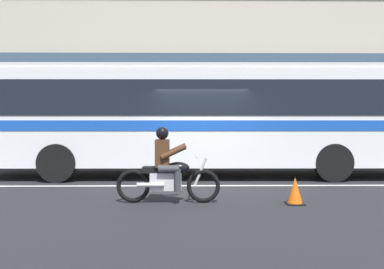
% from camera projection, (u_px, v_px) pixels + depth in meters
% --- Properties ---
extents(ground_plane, '(60.00, 60.00, 0.00)m').
position_uv_depth(ground_plane, '(202.00, 182.00, 11.33)').
color(ground_plane, black).
extents(sidewalk_curb, '(28.00, 3.80, 0.15)m').
position_uv_depth(sidewalk_curb, '(197.00, 159.00, 16.42)').
color(sidewalk_curb, '#B7B2A8').
rests_on(sidewalk_curb, ground_plane).
extents(lane_center_stripe, '(26.60, 0.14, 0.01)m').
position_uv_depth(lane_center_stripe, '(203.00, 186.00, 10.73)').
color(lane_center_stripe, silver).
rests_on(lane_center_stripe, ground_plane).
extents(office_building_facade, '(28.00, 0.89, 10.83)m').
position_uv_depth(office_building_facade, '(196.00, 33.00, 18.46)').
color(office_building_facade, '#B2A893').
rests_on(office_building_facade, ground_plane).
extents(transit_bus, '(12.81, 2.70, 3.22)m').
position_uv_depth(transit_bus, '(202.00, 113.00, 12.44)').
color(transit_bus, white).
rests_on(transit_bus, ground_plane).
extents(motorcycle_with_rider, '(2.14, 0.64, 1.56)m').
position_uv_depth(motorcycle_with_rider, '(168.00, 171.00, 8.62)').
color(motorcycle_with_rider, black).
rests_on(motorcycle_with_rider, ground_plane).
extents(fire_hydrant, '(0.22, 0.30, 0.75)m').
position_uv_depth(fire_hydrant, '(225.00, 150.00, 15.41)').
color(fire_hydrant, red).
rests_on(fire_hydrant, sidewalk_curb).
extents(traffic_cone, '(0.36, 0.36, 0.55)m').
position_uv_depth(traffic_cone, '(295.00, 192.00, 8.49)').
color(traffic_cone, '#EA590F').
rests_on(traffic_cone, ground_plane).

